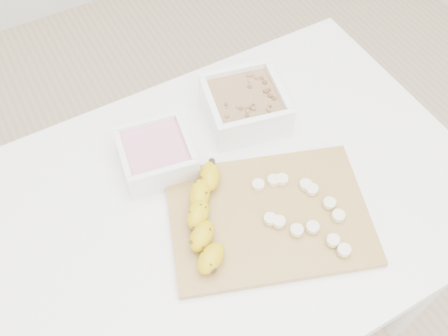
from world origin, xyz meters
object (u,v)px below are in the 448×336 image
table (231,219)px  bowl_granola (245,104)px  bowl_yogurt (156,154)px  banana (206,218)px  cutting_board (269,216)px

table → bowl_granola: 0.25m
bowl_yogurt → bowl_granola: (0.22, 0.02, 0.01)m
table → banana: size_ratio=4.36×
bowl_yogurt → cutting_board: (0.13, -0.22, -0.03)m
bowl_yogurt → cutting_board: size_ratio=0.44×
table → cutting_board: size_ratio=2.63×
table → cutting_board: (0.04, -0.08, 0.10)m
bowl_granola → cutting_board: 0.26m
cutting_board → banana: banana is taller
bowl_granola → cutting_board: (-0.09, -0.25, -0.03)m
banana → bowl_yogurt: bearing=135.0°
bowl_yogurt → bowl_granola: 0.22m
cutting_board → bowl_yogurt: bearing=120.9°
cutting_board → banana: size_ratio=1.66×
table → bowl_granola: bowl_granola is taller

